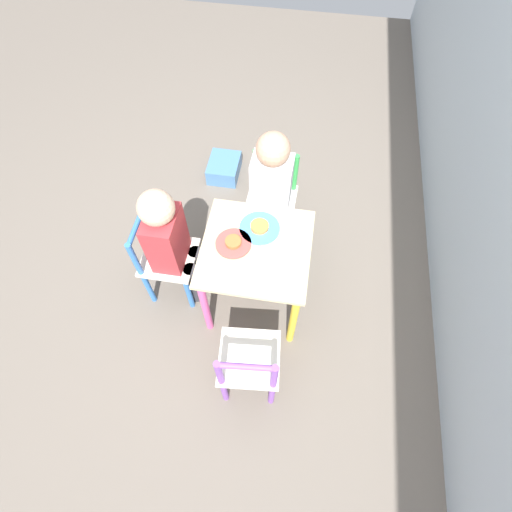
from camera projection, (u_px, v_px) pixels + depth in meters
ground_plane at (256, 296)px, 2.17m from camera, size 6.00×6.00×0.00m
kids_table at (256, 258)px, 1.84m from camera, size 0.48×0.48×0.49m
chair_blue at (165, 259)px, 1.98m from camera, size 0.26×0.26×0.54m
chair_green at (272, 201)px, 2.18m from camera, size 0.27×0.27×0.54m
chair_purple at (249, 365)px, 1.70m from camera, size 0.28×0.28×0.54m
child_front at (170, 240)px, 1.82m from camera, size 0.20×0.21×0.76m
child_left at (271, 185)px, 1.99m from camera, size 0.22×0.20×0.76m
plate_front at (233, 243)px, 1.76m from camera, size 0.16×0.16×0.03m
plate_left at (260, 228)px, 1.80m from camera, size 0.18×0.18×0.03m
storage_bin at (224, 168)px, 2.60m from camera, size 0.23×0.19×0.11m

